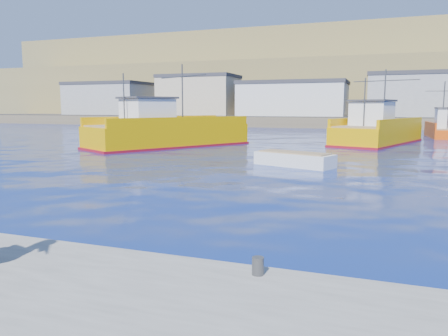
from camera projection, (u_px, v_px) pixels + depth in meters
name	position (u px, v px, depth m)	size (l,w,h in m)	color
ground	(182.00, 232.00, 11.47)	(260.00, 260.00, 0.00)	#07105A
dock_bollards	(132.00, 250.00, 8.01)	(36.20, 0.20, 0.30)	#4C4C4C
far_shore	(364.00, 84.00, 111.95)	(200.00, 81.00, 24.00)	brown
trawler_yellow_a	(166.00, 132.00, 35.86)	(10.83, 14.25, 6.83)	#D79A00
trawler_yellow_b	(377.00, 131.00, 38.51)	(7.98, 13.10, 6.65)	#D79A00
boat_orange	(444.00, 128.00, 46.13)	(3.78, 7.33, 5.94)	#DD4709
skiff_left	(129.00, 142.00, 37.88)	(3.64, 3.03, 0.77)	silver
skiff_mid	(294.00, 160.00, 24.15)	(4.68, 3.02, 0.96)	silver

